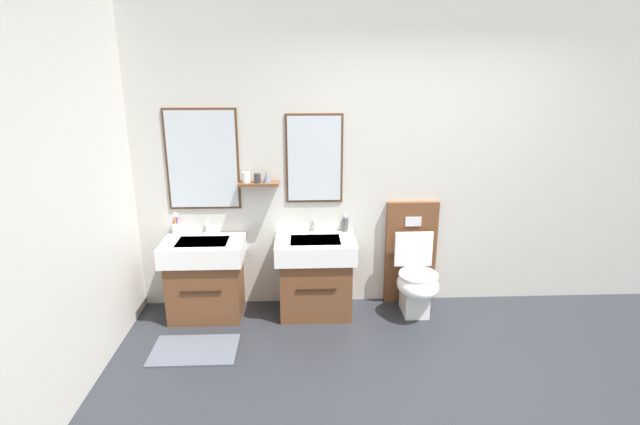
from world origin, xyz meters
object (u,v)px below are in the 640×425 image
at_px(vanity_sink_left, 206,276).
at_px(toothbrush_cup, 176,228).
at_px(vanity_sink_right, 315,274).
at_px(soap_dispenser, 345,224).
at_px(toilet, 414,272).

xyz_separation_m(vanity_sink_left, toothbrush_cup, (-0.28, 0.18, 0.40)).
height_order(vanity_sink_right, toothbrush_cup, toothbrush_cup).
distance_m(vanity_sink_left, vanity_sink_right, 0.99).
bearing_deg(toothbrush_cup, soap_dispenser, 0.37).
relative_size(vanity_sink_left, vanity_sink_right, 1.00).
relative_size(vanity_sink_right, soap_dispenser, 4.30).
distance_m(vanity_sink_right, soap_dispenser, 0.54).
bearing_deg(vanity_sink_right, toilet, 1.30).
bearing_deg(vanity_sink_right, vanity_sink_left, 180.00).
xyz_separation_m(vanity_sink_right, toothbrush_cup, (-1.27, 0.18, 0.40)).
height_order(toilet, toothbrush_cup, toilet).
distance_m(vanity_sink_right, toilet, 0.91).
relative_size(toothbrush_cup, soap_dispenser, 1.23).
distance_m(toilet, soap_dispenser, 0.77).
distance_m(vanity_sink_right, toothbrush_cup, 1.34).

